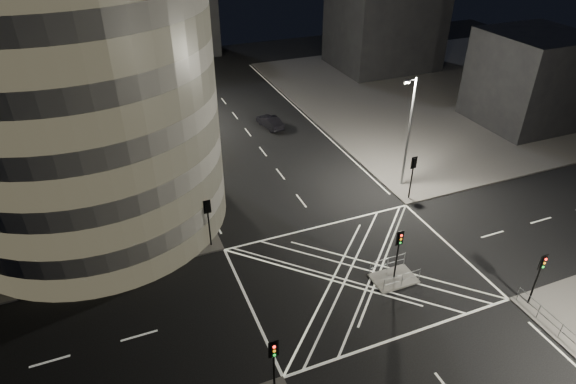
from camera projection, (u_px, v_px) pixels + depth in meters
name	position (u px, v px, depth m)	size (l,w,h in m)	color
ground	(357.00, 273.00, 33.84)	(120.00, 120.00, 0.00)	black
sidewalk_far_right	(450.00, 91.00, 64.16)	(42.00, 42.00, 0.15)	#555250
central_island	(394.00, 279.00, 33.26)	(3.00, 2.00, 0.15)	slate
office_block_rear	(10.00, 13.00, 53.88)	(24.00, 16.00, 22.00)	gray
building_right_far	(385.00, 14.00, 69.37)	(14.00, 12.00, 15.00)	black
building_right_near	(529.00, 79.00, 53.14)	(10.00, 10.00, 10.00)	black
tree_a	(175.00, 178.00, 34.82)	(4.99, 4.99, 7.90)	black
tree_b	(161.00, 142.00, 39.46)	(4.76, 4.76, 7.89)	black
tree_c	(151.00, 120.00, 44.40)	(3.87, 3.87, 6.96)	black
tree_d	(141.00, 94.00, 48.90)	(5.73, 5.73, 8.40)	black
tree_e	(136.00, 85.00, 54.15)	(4.28, 4.28, 6.53)	black
traffic_signal_fl	(208.00, 215.00, 34.84)	(0.55, 0.22, 4.00)	black
traffic_signal_nl	(274.00, 358.00, 24.17)	(0.55, 0.22, 4.00)	black
traffic_signal_fr	(413.00, 170.00, 40.41)	(0.55, 0.22, 4.00)	black
traffic_signal_nr	(540.00, 270.00, 29.74)	(0.55, 0.22, 4.00)	black
traffic_signal_island	(399.00, 246.00, 31.75)	(0.55, 0.22, 4.00)	black
street_lamp_left_near	(181.00, 153.00, 37.31)	(1.25, 0.25, 10.00)	slate
street_lamp_left_far	(147.00, 81.00, 51.43)	(1.25, 0.25, 10.00)	slate
street_lamp_right_far	(409.00, 130.00, 40.93)	(1.25, 0.25, 10.00)	slate
railing_island_south	(402.00, 280.00, 32.22)	(2.80, 0.06, 1.10)	slate
railing_island_north	(388.00, 264.00, 33.63)	(2.80, 0.06, 1.10)	slate
sedan	(270.00, 122.00, 54.23)	(1.42, 4.06, 1.34)	black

